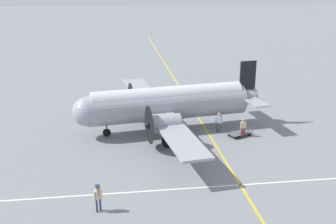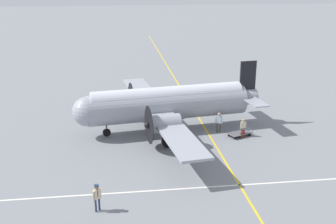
# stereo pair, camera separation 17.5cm
# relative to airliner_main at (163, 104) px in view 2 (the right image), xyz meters

# --- Properties ---
(ground_plane) EXTENTS (300.00, 300.00, 0.00)m
(ground_plane) POSITION_rel_airliner_main_xyz_m (0.06, -0.46, -2.61)
(ground_plane) COLOR slate
(apron_line_eastwest) EXTENTS (120.00, 0.16, 0.01)m
(apron_line_eastwest) POSITION_rel_airliner_main_xyz_m (0.06, -3.97, -2.61)
(apron_line_eastwest) COLOR gold
(apron_line_eastwest) RESTS_ON ground_plane
(apron_line_northsouth) EXTENTS (0.16, 120.00, 0.01)m
(apron_line_northsouth) POSITION_rel_airliner_main_xyz_m (-11.03, -0.46, -2.61)
(apron_line_northsouth) COLOR silver
(apron_line_northsouth) RESTS_ON ground_plane
(airliner_main) EXTENTS (22.73, 17.20, 6.06)m
(airliner_main) POSITION_rel_airliner_main_xyz_m (0.00, 0.00, 0.00)
(airliner_main) COLOR #9399A3
(airliner_main) RESTS_ON ground_plane
(crew_foreground) EXTENTS (0.41, 0.52, 1.79)m
(crew_foreground) POSITION_rel_airliner_main_xyz_m (-13.09, 5.62, -1.49)
(crew_foreground) COLOR navy
(crew_foreground) RESTS_ON ground_plane
(passenger_boarding) EXTENTS (0.27, 0.57, 1.67)m
(passenger_boarding) POSITION_rel_airliner_main_xyz_m (-2.37, -6.85, -1.59)
(passenger_boarding) COLOR #473D2D
(passenger_boarding) RESTS_ON ground_plane
(ramp_agent) EXTENTS (0.33, 0.61, 1.87)m
(ramp_agent) POSITION_rel_airliner_main_xyz_m (-1.07, -4.97, -1.46)
(ramp_agent) COLOR #473D2D
(ramp_agent) RESTS_ON ground_plane
(suitcase_near_door) EXTENTS (0.49, 0.18, 0.59)m
(suitcase_near_door) POSITION_rel_airliner_main_xyz_m (-2.42, -6.81, -2.33)
(suitcase_near_door) COLOR maroon
(suitcase_near_door) RESTS_ON ground_plane
(suitcase_upright_spare) EXTENTS (0.36, 0.14, 0.46)m
(suitcase_upright_spare) POSITION_rel_airliner_main_xyz_m (-2.66, -6.60, -2.40)
(suitcase_upright_spare) COLOR #47331E
(suitcase_upright_spare) RESTS_ON ground_plane
(baggage_cart) EXTENTS (1.83, 2.36, 0.56)m
(baggage_cart) POSITION_rel_airliner_main_xyz_m (-2.25, -6.60, -2.33)
(baggage_cart) COLOR #56565B
(baggage_cart) RESTS_ON ground_plane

